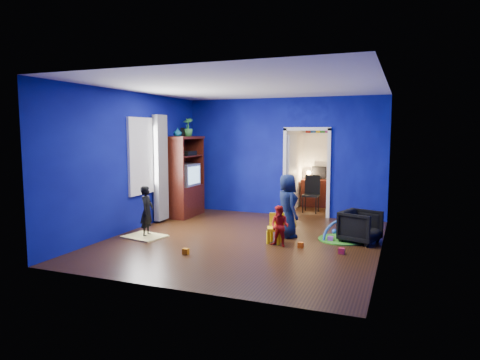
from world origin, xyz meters
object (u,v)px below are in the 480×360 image
at_px(tv_armoire, 184,176).
at_px(folding_chair, 311,195).
at_px(child_black, 147,211).
at_px(toddler_red, 280,226).
at_px(armchair, 360,227).
at_px(study_desk, 318,193).
at_px(child_navy, 287,206).
at_px(vase, 178,132).
at_px(play_mat, 341,239).
at_px(kid_chair, 275,230).
at_px(crt_tv, 186,175).
at_px(hopper_ball, 288,225).

xyz_separation_m(tv_armoire, folding_chair, (2.82, 1.56, -0.52)).
relative_size(child_black, tv_armoire, 0.51).
distance_m(toddler_red, folding_chair, 3.49).
relative_size(armchair, study_desk, 0.75).
height_order(child_navy, toddler_red, child_navy).
bearing_deg(armchair, vase, 98.15).
relative_size(child_black, vase, 4.92).
height_order(vase, play_mat, vase).
xyz_separation_m(vase, kid_chair, (2.84, -1.43, -1.81)).
height_order(armchair, vase, vase).
height_order(toddler_red, crt_tv, crt_tv).
relative_size(hopper_ball, folding_chair, 0.39).
height_order(vase, folding_chair, vase).
distance_m(child_navy, study_desk, 3.71).
xyz_separation_m(armchair, child_navy, (-1.40, -0.08, 0.32)).
relative_size(toddler_red, vase, 3.65).
relative_size(child_navy, toddler_red, 1.67).
xyz_separation_m(toddler_red, crt_tv, (-2.95, 1.93, 0.65)).
bearing_deg(vase, toddler_red, -28.54).
bearing_deg(tv_armoire, child_navy, -21.98).
height_order(child_black, tv_armoire, tv_armoire).
xyz_separation_m(tv_armoire, kid_chair, (2.84, -1.73, -0.73)).
bearing_deg(play_mat, folding_chair, 113.58).
bearing_deg(hopper_ball, folding_chair, 91.23).
distance_m(vase, kid_chair, 3.66).
height_order(child_black, crt_tv, crt_tv).
bearing_deg(toddler_red, play_mat, 52.56).
bearing_deg(child_black, child_navy, -81.32).
distance_m(crt_tv, folding_chair, 3.24).
bearing_deg(hopper_ball, child_black, -154.74).
distance_m(child_black, folding_chair, 4.46).
height_order(child_black, hopper_ball, child_black).
relative_size(tv_armoire, study_desk, 2.23).
bearing_deg(child_black, study_desk, -39.68).
relative_size(vase, tv_armoire, 0.10).
height_order(armchair, hopper_ball, armchair).
xyz_separation_m(toddler_red, tv_armoire, (-2.99, 1.93, 0.61)).
height_order(hopper_ball, folding_chair, folding_chair).
xyz_separation_m(hopper_ball, kid_chair, (-0.03, -0.80, 0.07)).
distance_m(vase, crt_tv, 1.09).
height_order(play_mat, folding_chair, folding_chair).
distance_m(study_desk, folding_chair, 0.96).
height_order(hopper_ball, play_mat, hopper_ball).
bearing_deg(toddler_red, armchair, 42.75).
distance_m(play_mat, study_desk, 3.78).
bearing_deg(folding_chair, kid_chair, -89.66).
height_order(child_navy, crt_tv, crt_tv).
relative_size(child_navy, folding_chair, 1.35).
distance_m(armchair, kid_chair, 1.61).
bearing_deg(play_mat, hopper_ball, 173.33).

